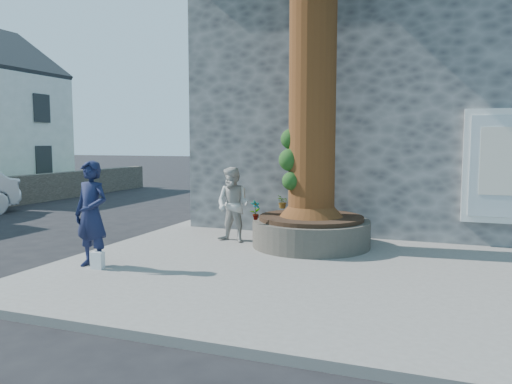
% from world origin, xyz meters
% --- Properties ---
extents(ground, '(120.00, 120.00, 0.00)m').
position_xyz_m(ground, '(0.00, 0.00, 0.00)').
color(ground, black).
rests_on(ground, ground).
extents(pavement, '(9.00, 8.00, 0.12)m').
position_xyz_m(pavement, '(1.50, 1.00, 0.06)').
color(pavement, slate).
rests_on(pavement, ground).
extents(yellow_line, '(0.10, 30.00, 0.01)m').
position_xyz_m(yellow_line, '(-3.05, 1.00, 0.00)').
color(yellow_line, yellow).
rests_on(yellow_line, ground).
extents(stone_shop, '(10.30, 8.30, 6.30)m').
position_xyz_m(stone_shop, '(2.50, 7.20, 3.16)').
color(stone_shop, '#47484C').
rests_on(stone_shop, ground).
extents(planter, '(2.30, 2.30, 0.60)m').
position_xyz_m(planter, '(0.80, 2.00, 0.41)').
color(planter, black).
rests_on(planter, pavement).
extents(man, '(0.67, 0.48, 1.74)m').
position_xyz_m(man, '(-2.16, -0.85, 0.99)').
color(man, '#141A38').
rests_on(man, pavement).
extents(woman, '(0.84, 0.70, 1.54)m').
position_xyz_m(woman, '(-0.80, 1.85, 0.89)').
color(woman, '#B1AFA9').
rests_on(woman, pavement).
extents(shopping_bag, '(0.21, 0.13, 0.28)m').
position_xyz_m(shopping_bag, '(-1.98, -0.95, 0.26)').
color(shopping_bag, white).
rests_on(shopping_bag, pavement).
extents(plant_a, '(0.22, 0.23, 0.37)m').
position_xyz_m(plant_a, '(-0.05, 1.15, 0.90)').
color(plant_a, gray).
rests_on(plant_a, planter).
extents(plant_b, '(0.27, 0.27, 0.42)m').
position_xyz_m(plant_b, '(0.42, 2.85, 0.93)').
color(plant_b, gray).
rests_on(plant_b, planter).
extents(plant_c, '(0.27, 0.27, 0.37)m').
position_xyz_m(plant_c, '(0.71, 1.92, 0.91)').
color(plant_c, gray).
rests_on(plant_c, planter).
extents(plant_d, '(0.34, 0.35, 0.29)m').
position_xyz_m(plant_d, '(-0.05, 2.85, 0.87)').
color(plant_d, gray).
rests_on(plant_d, planter).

